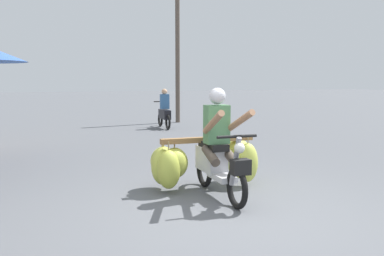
# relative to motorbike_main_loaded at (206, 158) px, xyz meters

# --- Properties ---
(ground_plane) EXTENTS (120.00, 120.00, 0.00)m
(ground_plane) POSITION_rel_motorbike_main_loaded_xyz_m (-0.23, -1.24, -0.51)
(ground_plane) COLOR #56595E
(motorbike_main_loaded) EXTENTS (1.80, 1.85, 1.58)m
(motorbike_main_loaded) POSITION_rel_motorbike_main_loaded_xyz_m (0.00, 0.00, 0.00)
(motorbike_main_loaded) COLOR black
(motorbike_main_loaded) RESTS_ON ground
(motorbike_distant_ahead_left) EXTENTS (0.50, 1.62, 1.40)m
(motorbike_distant_ahead_left) POSITION_rel_motorbike_main_loaded_xyz_m (2.15, 8.10, 0.06)
(motorbike_distant_ahead_left) COLOR black
(motorbike_distant_ahead_left) RESTS_ON ground
(utility_pole) EXTENTS (0.18, 0.18, 5.07)m
(utility_pole) POSITION_rel_motorbike_main_loaded_xyz_m (3.33, 9.84, 2.02)
(utility_pole) COLOR brown
(utility_pole) RESTS_ON ground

